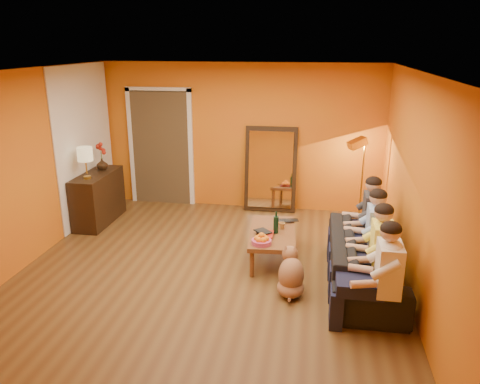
% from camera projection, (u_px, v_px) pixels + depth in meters
% --- Properties ---
extents(room_shell, '(5.00, 5.50, 2.60)m').
position_uv_depth(room_shell, '(212.00, 172.00, 6.13)').
color(room_shell, brown).
rests_on(room_shell, ground).
extents(white_accent, '(0.02, 1.90, 2.58)m').
position_uv_depth(white_accent, '(85.00, 144.00, 7.81)').
color(white_accent, white).
rests_on(white_accent, wall_left).
extents(doorway_recess, '(1.06, 0.30, 2.10)m').
position_uv_depth(doorway_recess, '(163.00, 147.00, 8.75)').
color(doorway_recess, '#3F2D19').
rests_on(doorway_recess, floor).
extents(door_jamb_left, '(0.08, 0.06, 2.20)m').
position_uv_depth(door_jamb_left, '(132.00, 147.00, 8.72)').
color(door_jamb_left, white).
rests_on(door_jamb_left, wall_back).
extents(door_jamb_right, '(0.08, 0.06, 2.20)m').
position_uv_depth(door_jamb_right, '(191.00, 149.00, 8.55)').
color(door_jamb_right, white).
rests_on(door_jamb_right, wall_back).
extents(door_header, '(1.22, 0.06, 0.08)m').
position_uv_depth(door_header, '(158.00, 89.00, 8.31)').
color(door_header, white).
rests_on(door_header, wall_back).
extents(mirror_frame, '(0.92, 0.27, 1.51)m').
position_uv_depth(mirror_frame, '(271.00, 169.00, 8.33)').
color(mirror_frame, black).
rests_on(mirror_frame, floor).
extents(mirror_glass, '(0.78, 0.21, 1.35)m').
position_uv_depth(mirror_glass, '(270.00, 170.00, 8.29)').
color(mirror_glass, white).
rests_on(mirror_glass, mirror_frame).
extents(sideboard, '(0.44, 1.18, 0.85)m').
position_uv_depth(sideboard, '(98.00, 198.00, 7.85)').
color(sideboard, black).
rests_on(sideboard, floor).
extents(table_lamp, '(0.24, 0.24, 0.51)m').
position_uv_depth(table_lamp, '(86.00, 163.00, 7.36)').
color(table_lamp, beige).
rests_on(table_lamp, sideboard).
extents(sofa, '(2.17, 0.85, 0.63)m').
position_uv_depth(sofa, '(364.00, 260.00, 5.87)').
color(sofa, black).
rests_on(sofa, floor).
extents(coffee_table, '(0.71, 1.26, 0.42)m').
position_uv_depth(coffee_table, '(272.00, 245.00, 6.55)').
color(coffee_table, brown).
rests_on(coffee_table, floor).
extents(floor_lamp, '(0.37, 0.34, 1.44)m').
position_uv_depth(floor_lamp, '(362.00, 183.00, 7.66)').
color(floor_lamp, gold).
rests_on(floor_lamp, floor).
extents(dog, '(0.38, 0.54, 0.60)m').
position_uv_depth(dog, '(291.00, 271.00, 5.61)').
color(dog, '#A9734C').
rests_on(dog, floor).
extents(person_far_left, '(0.70, 0.44, 1.22)m').
position_uv_depth(person_far_left, '(388.00, 277.00, 4.82)').
color(person_far_left, silver).
rests_on(person_far_left, sofa).
extents(person_mid_left, '(0.70, 0.44, 1.22)m').
position_uv_depth(person_mid_left, '(381.00, 254.00, 5.34)').
color(person_mid_left, '#EFE44F').
rests_on(person_mid_left, sofa).
extents(person_mid_right, '(0.70, 0.44, 1.22)m').
position_uv_depth(person_mid_right, '(376.00, 236.00, 5.85)').
color(person_mid_right, '#8FADDE').
rests_on(person_mid_right, sofa).
extents(person_far_right, '(0.70, 0.44, 1.22)m').
position_uv_depth(person_far_right, '(372.00, 220.00, 6.37)').
color(person_far_right, '#2E2E33').
rests_on(person_far_right, sofa).
extents(fruit_bowl, '(0.26, 0.26, 0.16)m').
position_uv_depth(fruit_bowl, '(262.00, 238.00, 6.05)').
color(fruit_bowl, '#BF4374').
rests_on(fruit_bowl, coffee_table).
extents(wine_bottle, '(0.07, 0.07, 0.31)m').
position_uv_depth(wine_bottle, '(276.00, 222.00, 6.38)').
color(wine_bottle, black).
rests_on(wine_bottle, coffee_table).
extents(tumbler, '(0.11, 0.11, 0.09)m').
position_uv_depth(tumbler, '(282.00, 226.00, 6.56)').
color(tumbler, '#B27F3F').
rests_on(tumbler, coffee_table).
extents(laptop, '(0.37, 0.28, 0.03)m').
position_uv_depth(laptop, '(287.00, 222.00, 6.78)').
color(laptop, black).
rests_on(laptop, coffee_table).
extents(book_lower, '(0.23, 0.26, 0.02)m').
position_uv_depth(book_lower, '(258.00, 235.00, 6.32)').
color(book_lower, black).
rests_on(book_lower, coffee_table).
extents(book_mid, '(0.20, 0.27, 0.02)m').
position_uv_depth(book_mid, '(259.00, 234.00, 6.32)').
color(book_mid, '#A32012').
rests_on(book_mid, book_lower).
extents(book_upper, '(0.27, 0.28, 0.02)m').
position_uv_depth(book_upper, '(258.00, 233.00, 6.30)').
color(book_upper, black).
rests_on(book_upper, book_mid).
extents(vase, '(0.19, 0.19, 0.19)m').
position_uv_depth(vase, '(102.00, 164.00, 7.93)').
color(vase, black).
rests_on(vase, sideboard).
extents(flowers, '(0.17, 0.17, 0.48)m').
position_uv_depth(flowers, '(101.00, 149.00, 7.85)').
color(flowers, '#A32012').
rests_on(flowers, vase).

